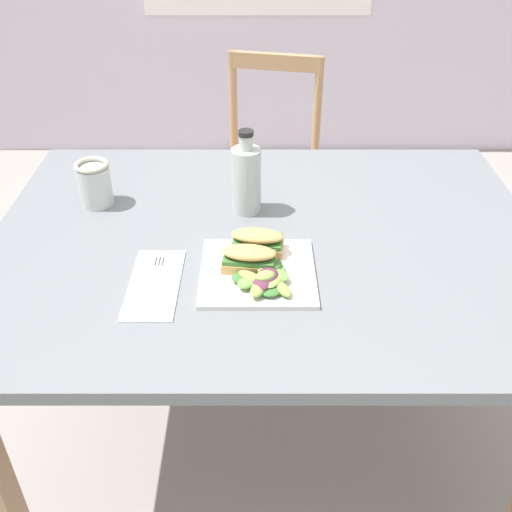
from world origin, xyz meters
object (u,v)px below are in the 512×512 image
(plate_lunch, at_px, (256,272))
(bottle_cold_brew, at_px, (245,183))
(chair_wooden_far, at_px, (265,171))
(mason_jar_iced_tea, at_px, (93,186))
(sandwich_half_front, at_px, (247,258))
(sandwich_half_back, at_px, (256,241))
(fork_on_napkin, at_px, (154,278))
(dining_table, at_px, (265,274))

(plate_lunch, distance_m, bottle_cold_brew, 0.29)
(chair_wooden_far, xyz_separation_m, mason_jar_iced_tea, (-0.46, -0.78, 0.34))
(chair_wooden_far, xyz_separation_m, sandwich_half_front, (-0.06, -1.09, 0.33))
(chair_wooden_far, distance_m, mason_jar_iced_tea, 0.97)
(chair_wooden_far, height_order, bottle_cold_brew, bottle_cold_brew)
(sandwich_half_back, distance_m, mason_jar_iced_tea, 0.48)
(bottle_cold_brew, height_order, mason_jar_iced_tea, bottle_cold_brew)
(fork_on_napkin, relative_size, bottle_cold_brew, 0.86)
(sandwich_half_back, bearing_deg, plate_lunch, -89.28)
(dining_table, height_order, chair_wooden_far, chair_wooden_far)
(fork_on_napkin, bearing_deg, dining_table, 35.97)
(sandwich_half_front, bearing_deg, chair_wooden_far, 86.86)
(sandwich_half_front, bearing_deg, dining_table, 74.65)
(dining_table, xyz_separation_m, sandwich_half_back, (-0.02, -0.08, 0.15))
(dining_table, bearing_deg, plate_lunch, -98.12)
(chair_wooden_far, distance_m, plate_lunch, 1.13)
(dining_table, distance_m, sandwich_half_front, 0.22)
(plate_lunch, height_order, sandwich_half_front, sandwich_half_front)
(bottle_cold_brew, bearing_deg, plate_lunch, -84.30)
(plate_lunch, height_order, fork_on_napkin, plate_lunch)
(plate_lunch, xyz_separation_m, bottle_cold_brew, (-0.03, 0.28, 0.07))
(bottle_cold_brew, distance_m, mason_jar_iced_tea, 0.39)
(sandwich_half_back, xyz_separation_m, bottle_cold_brew, (-0.03, 0.21, 0.04))
(dining_table, relative_size, plate_lunch, 5.35)
(dining_table, distance_m, chair_wooden_far, 0.96)
(plate_lunch, relative_size, bottle_cold_brew, 1.15)
(dining_table, bearing_deg, sandwich_half_front, -105.35)
(plate_lunch, relative_size, sandwich_half_back, 2.00)
(dining_table, height_order, mason_jar_iced_tea, mason_jar_iced_tea)
(sandwich_half_back, relative_size, bottle_cold_brew, 0.57)
(dining_table, distance_m, mason_jar_iced_tea, 0.49)
(dining_table, height_order, bottle_cold_brew, bottle_cold_brew)
(bottle_cold_brew, bearing_deg, sandwich_half_front, -88.16)
(plate_lunch, relative_size, mason_jar_iced_tea, 2.13)
(plate_lunch, height_order, bottle_cold_brew, bottle_cold_brew)
(sandwich_half_back, bearing_deg, bottle_cold_brew, 97.42)
(sandwich_half_back, bearing_deg, chair_wooden_far, 87.67)
(sandwich_half_back, height_order, mason_jar_iced_tea, mason_jar_iced_tea)
(mason_jar_iced_tea, bearing_deg, fork_on_napkin, -59.16)
(dining_table, relative_size, sandwich_half_back, 10.71)
(sandwich_half_front, height_order, mason_jar_iced_tea, mason_jar_iced_tea)
(mason_jar_iced_tea, bearing_deg, bottle_cold_brew, -5.03)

